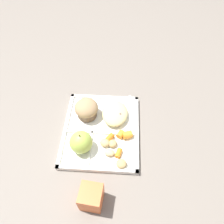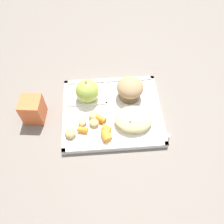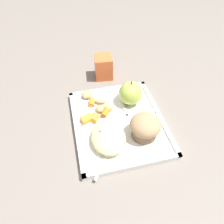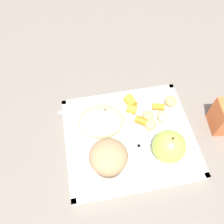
{
  "view_description": "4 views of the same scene",
  "coord_description": "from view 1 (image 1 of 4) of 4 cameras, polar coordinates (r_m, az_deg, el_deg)",
  "views": [
    {
      "loc": [
        -0.42,
        -0.06,
        0.69
      ],
      "look_at": [
        0.05,
        -0.04,
        0.06
      ],
      "focal_mm": 35.22,
      "sensor_mm": 36.0,
      "label": 1
    },
    {
      "loc": [
        -0.03,
        -0.44,
        0.66
      ],
      "look_at": [
        -0.0,
        -0.02,
        0.04
      ],
      "focal_mm": 39.04,
      "sensor_mm": 36.0,
      "label": 2
    },
    {
      "loc": [
        0.4,
        -0.12,
        0.51
      ],
      "look_at": [
        -0.01,
        -0.02,
        0.06
      ],
      "focal_mm": 33.94,
      "sensor_mm": 36.0,
      "label": 3
    },
    {
      "loc": [
        0.09,
        0.25,
        0.54
      ],
      "look_at": [
        0.03,
        -0.05,
        0.05
      ],
      "focal_mm": 37.81,
      "sensor_mm": 36.0,
      "label": 4
    }
  ],
  "objects": [
    {
      "name": "carrot_slice_back",
      "position": [
        0.78,
        2.25,
        -5.82
      ],
      "size": [
        0.03,
        0.03,
        0.02
      ],
      "primitive_type": "cylinder",
      "rotation": [
        0.0,
        1.57,
        5.76
      ],
      "color": "orange",
      "rests_on": "lunch_tray"
    },
    {
      "name": "meatball_back",
      "position": [
        0.82,
        0.25,
        -0.46
      ],
      "size": [
        0.03,
        0.03,
        0.03
      ],
      "primitive_type": "sphere",
      "color": "brown",
      "rests_on": "lunch_tray"
    },
    {
      "name": "milk_carton",
      "position": [
        0.67,
        -5.4,
        -21.14
      ],
      "size": [
        0.07,
        0.07,
        0.09
      ],
      "primitive_type": "cube",
      "rotation": [
        0.0,
        0.0,
        -0.11
      ],
      "color": "orange",
      "rests_on": "ground"
    },
    {
      "name": "egg_noodle_pile",
      "position": [
        0.82,
        0.78,
        -0.32
      ],
      "size": [
        0.12,
        0.1,
        0.04
      ],
      "primitive_type": "ellipsoid",
      "color": "#D6C684",
      "rests_on": "lunch_tray"
    },
    {
      "name": "ground",
      "position": [
        0.81,
        -2.79,
        -5.07
      ],
      "size": [
        6.0,
        6.0,
        0.0
      ],
      "primitive_type": "plane",
      "color": "slate"
    },
    {
      "name": "carrot_slice_near_corner",
      "position": [
        0.74,
        1.73,
        -10.63
      ],
      "size": [
        0.04,
        0.03,
        0.02
      ],
      "primitive_type": "cylinder",
      "rotation": [
        0.0,
        1.57,
        2.87
      ],
      "color": "orange",
      "rests_on": "lunch_tray"
    },
    {
      "name": "carrot_slice_diagonal",
      "position": [
        0.77,
        -0.68,
        -6.81
      ],
      "size": [
        0.04,
        0.04,
        0.02
      ],
      "primitive_type": "cylinder",
      "rotation": [
        0.0,
        1.57,
        5.66
      ],
      "color": "orange",
      "rests_on": "lunch_tray"
    },
    {
      "name": "meatball_side",
      "position": [
        0.81,
        1.94,
        -1.12
      ],
      "size": [
        0.04,
        0.04,
        0.04
      ],
      "primitive_type": "sphere",
      "color": "#755B4C",
      "rests_on": "lunch_tray"
    },
    {
      "name": "potato_chunk_golden",
      "position": [
        0.74,
        -0.68,
        -10.53
      ],
      "size": [
        0.03,
        0.04,
        0.02
      ],
      "primitive_type": "ellipsoid",
      "rotation": [
        0.0,
        0.0,
        1.44
      ],
      "color": "tan",
      "rests_on": "lunch_tray"
    },
    {
      "name": "bran_muffin",
      "position": [
        0.81,
        -6.63,
        0.73
      ],
      "size": [
        0.09,
        0.09,
        0.07
      ],
      "color": "brown",
      "rests_on": "lunch_tray"
    },
    {
      "name": "plastic_fork",
      "position": [
        0.85,
        1.4,
        0.86
      ],
      "size": [
        0.12,
        0.09,
        0.0
      ],
      "color": "white",
      "rests_on": "lunch_tray"
    },
    {
      "name": "meatball_front",
      "position": [
        0.81,
        0.76,
        -1.21
      ],
      "size": [
        0.03,
        0.03,
        0.03
      ],
      "primitive_type": "sphere",
      "color": "brown",
      "rests_on": "lunch_tray"
    },
    {
      "name": "potato_chunk_large",
      "position": [
        0.76,
        -1.83,
        -7.98
      ],
      "size": [
        0.04,
        0.04,
        0.02
      ],
      "primitive_type": "ellipsoid",
      "rotation": [
        0.0,
        0.0,
        4.39
      ],
      "color": "tan",
      "rests_on": "lunch_tray"
    },
    {
      "name": "lunch_tray",
      "position": [
        0.8,
        -2.83,
        -4.82
      ],
      "size": [
        0.31,
        0.27,
        0.02
      ],
      "color": "white",
      "rests_on": "ground"
    },
    {
      "name": "carrot_slice_center",
      "position": [
        0.77,
        4.01,
        -5.95
      ],
      "size": [
        0.04,
        0.04,
        0.03
      ],
      "primitive_type": "cylinder",
      "rotation": [
        0.0,
        1.57,
        5.02
      ],
      "color": "orange",
      "rests_on": "lunch_tray"
    },
    {
      "name": "green_apple",
      "position": [
        0.74,
        -8.05,
        -7.76
      ],
      "size": [
        0.08,
        0.08,
        0.09
      ],
      "color": "#A8C14C",
      "rests_on": "lunch_tray"
    },
    {
      "name": "potato_chunk_wedge",
      "position": [
        0.76,
        0.15,
        -8.18
      ],
      "size": [
        0.04,
        0.04,
        0.02
      ],
      "primitive_type": "ellipsoid",
      "rotation": [
        0.0,
        0.0,
        2.73
      ],
      "color": "tan",
      "rests_on": "lunch_tray"
    },
    {
      "name": "potato_chunk_small",
      "position": [
        0.73,
        2.45,
        -13.28
      ],
      "size": [
        0.04,
        0.04,
        0.02
      ],
      "primitive_type": "ellipsoid",
      "rotation": [
        0.0,
        0.0,
        1.92
      ],
      "color": "tan",
      "rests_on": "lunch_tray"
    }
  ]
}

